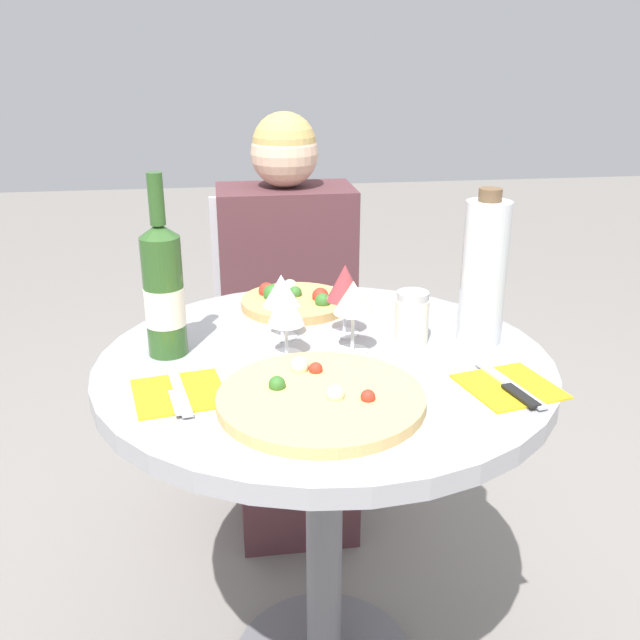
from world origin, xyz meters
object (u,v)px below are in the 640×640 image
seated_diner (291,346)px  tall_carafe (484,272)px  wine_bottle (164,290)px  chair_behind_diner (286,352)px  dining_table (324,425)px  pizza_large (321,398)px

seated_diner → tall_carafe: size_ratio=3.79×
wine_bottle → chair_behind_diner: bearing=68.4°
dining_table → chair_behind_diner: chair_behind_diner is taller
dining_table → chair_behind_diner: size_ratio=0.96×
pizza_large → wine_bottle: (-0.26, 0.25, 0.12)m
chair_behind_diner → tall_carafe: (0.31, -0.77, 0.49)m
dining_table → seated_diner: (0.00, 0.66, -0.11)m
pizza_large → tall_carafe: (0.35, 0.22, 0.13)m
wine_bottle → seated_diner: bearing=63.6°
dining_table → pizza_large: size_ratio=2.50×
pizza_large → seated_diner: bearing=87.5°
wine_bottle → tall_carafe: 0.61m
dining_table → wine_bottle: bearing=168.0°
pizza_large → chair_behind_diner: bearing=87.9°
dining_table → tall_carafe: (0.32, 0.04, 0.29)m
chair_behind_diner → wine_bottle: (-0.30, -0.75, 0.47)m
pizza_large → tall_carafe: tall_carafe is taller
dining_table → pizza_large: bearing=-100.6°
chair_behind_diner → wine_bottle: 0.93m
pizza_large → tall_carafe: size_ratio=1.13×
dining_table → wine_bottle: 0.41m
wine_bottle → pizza_large: bearing=-43.7°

